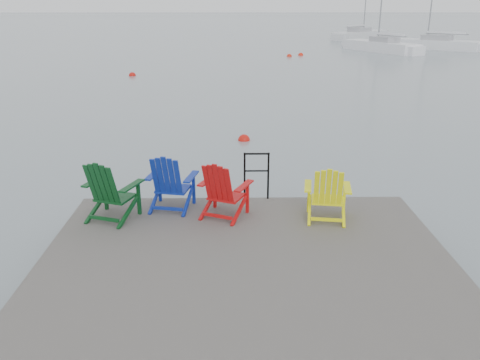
{
  "coord_description": "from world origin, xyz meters",
  "views": [
    {
      "loc": [
        -0.2,
        -6.45,
        4.01
      ],
      "look_at": [
        -0.05,
        2.51,
        0.85
      ],
      "focal_mm": 38.0,
      "sensor_mm": 36.0,
      "label": 1
    }
  ],
  "objects_px": {
    "chair_red": "(223,189)",
    "buoy_a": "(244,140)",
    "handrail": "(256,171)",
    "sailboat_far": "(432,45)",
    "sailboat_near": "(381,47)",
    "buoy_b": "(132,76)",
    "buoy_d": "(289,57)",
    "sailboat_mid": "(361,35)",
    "chair_blue": "(170,182)",
    "buoy_c": "(301,55)",
    "chair_yellow": "(328,193)",
    "chair_green": "(110,190)"
  },
  "relations": [
    {
      "from": "chair_blue",
      "to": "buoy_c",
      "type": "relative_size",
      "value": 2.53
    },
    {
      "from": "chair_blue",
      "to": "sailboat_near",
      "type": "height_order",
      "value": "sailboat_near"
    },
    {
      "from": "handrail",
      "to": "sailboat_mid",
      "type": "distance_m",
      "value": 52.87
    },
    {
      "from": "chair_green",
      "to": "chair_red",
      "type": "distance_m",
      "value": 1.9
    },
    {
      "from": "chair_blue",
      "to": "sailboat_far",
      "type": "height_order",
      "value": "sailboat_far"
    },
    {
      "from": "sailboat_far",
      "to": "chair_red",
      "type": "bearing_deg",
      "value": -166.6
    },
    {
      "from": "chair_yellow",
      "to": "buoy_c",
      "type": "height_order",
      "value": "chair_yellow"
    },
    {
      "from": "chair_blue",
      "to": "buoy_a",
      "type": "xyz_separation_m",
      "value": [
        1.46,
        6.61,
        -1.02
      ]
    },
    {
      "from": "handrail",
      "to": "chair_red",
      "type": "height_order",
      "value": "chair_red"
    },
    {
      "from": "handrail",
      "to": "chair_blue",
      "type": "relative_size",
      "value": 0.87
    },
    {
      "from": "sailboat_near",
      "to": "buoy_a",
      "type": "xyz_separation_m",
      "value": [
        -12.3,
        -28.97,
        -0.36
      ]
    },
    {
      "from": "chair_yellow",
      "to": "buoy_a",
      "type": "bearing_deg",
      "value": 108.42
    },
    {
      "from": "chair_yellow",
      "to": "sailboat_far",
      "type": "distance_m",
      "value": 41.62
    },
    {
      "from": "buoy_a",
      "to": "buoy_b",
      "type": "bearing_deg",
      "value": 112.79
    },
    {
      "from": "sailboat_mid",
      "to": "chair_blue",
      "type": "bearing_deg",
      "value": -63.58
    },
    {
      "from": "sailboat_far",
      "to": "buoy_b",
      "type": "bearing_deg",
      "value": 164.26
    },
    {
      "from": "chair_red",
      "to": "buoy_d",
      "type": "relative_size",
      "value": 2.48
    },
    {
      "from": "chair_yellow",
      "to": "sailboat_mid",
      "type": "relative_size",
      "value": 0.08
    },
    {
      "from": "sailboat_mid",
      "to": "sailboat_far",
      "type": "height_order",
      "value": "sailboat_mid"
    },
    {
      "from": "chair_blue",
      "to": "sailboat_mid",
      "type": "distance_m",
      "value": 53.77
    },
    {
      "from": "chair_yellow",
      "to": "chair_green",
      "type": "bearing_deg",
      "value": -172.71
    },
    {
      "from": "sailboat_mid",
      "to": "buoy_a",
      "type": "relative_size",
      "value": 33.2
    },
    {
      "from": "chair_blue",
      "to": "chair_red",
      "type": "distance_m",
      "value": 1.0
    },
    {
      "from": "sailboat_far",
      "to": "buoy_d",
      "type": "relative_size",
      "value": 27.76
    },
    {
      "from": "sailboat_far",
      "to": "buoy_a",
      "type": "distance_m",
      "value": 35.74
    },
    {
      "from": "chair_red",
      "to": "buoy_a",
      "type": "xyz_separation_m",
      "value": [
        0.53,
        6.97,
        -1.01
      ]
    },
    {
      "from": "buoy_b",
      "to": "buoy_d",
      "type": "distance_m",
      "value": 14.6
    },
    {
      "from": "handrail",
      "to": "chair_green",
      "type": "distance_m",
      "value": 2.67
    },
    {
      "from": "chair_green",
      "to": "buoy_a",
      "type": "bearing_deg",
      "value": 91.02
    },
    {
      "from": "sailboat_far",
      "to": "buoy_c",
      "type": "xyz_separation_m",
      "value": [
        -12.36,
        -5.37,
        -0.36
      ]
    },
    {
      "from": "chair_red",
      "to": "buoy_b",
      "type": "bearing_deg",
      "value": 128.49
    },
    {
      "from": "chair_yellow",
      "to": "chair_red",
      "type": "bearing_deg",
      "value": -176.63
    },
    {
      "from": "handrail",
      "to": "chair_green",
      "type": "xyz_separation_m",
      "value": [
        -2.51,
        -0.91,
        -0.01
      ]
    },
    {
      "from": "handrail",
      "to": "chair_red",
      "type": "bearing_deg",
      "value": -126.0
    },
    {
      "from": "chair_blue",
      "to": "buoy_b",
      "type": "bearing_deg",
      "value": 113.67
    },
    {
      "from": "chair_red",
      "to": "sailboat_mid",
      "type": "height_order",
      "value": "sailboat_mid"
    },
    {
      "from": "sailboat_near",
      "to": "sailboat_mid",
      "type": "height_order",
      "value": "sailboat_mid"
    },
    {
      "from": "sailboat_mid",
      "to": "handrail",
      "type": "bearing_deg",
      "value": -62.14
    },
    {
      "from": "sailboat_near",
      "to": "buoy_b",
      "type": "xyz_separation_m",
      "value": [
        -18.33,
        -14.61,
        -0.36
      ]
    },
    {
      "from": "chair_blue",
      "to": "sailboat_far",
      "type": "relative_size",
      "value": 0.09
    },
    {
      "from": "buoy_a",
      "to": "buoy_b",
      "type": "height_order",
      "value": "buoy_b"
    },
    {
      "from": "sailboat_mid",
      "to": "buoy_d",
      "type": "height_order",
      "value": "sailboat_mid"
    },
    {
      "from": "handrail",
      "to": "buoy_c",
      "type": "xyz_separation_m",
      "value": [
        5.02,
        31.94,
        -1.04
      ]
    },
    {
      "from": "sailboat_mid",
      "to": "chair_green",
      "type": "bearing_deg",
      "value": -64.42
    },
    {
      "from": "handrail",
      "to": "chair_green",
      "type": "bearing_deg",
      "value": -159.97
    },
    {
      "from": "buoy_c",
      "to": "sailboat_mid",
      "type": "bearing_deg",
      "value": 63.77
    },
    {
      "from": "chair_blue",
      "to": "buoy_b",
      "type": "height_order",
      "value": "chair_blue"
    },
    {
      "from": "handrail",
      "to": "sailboat_far",
      "type": "bearing_deg",
      "value": 65.03
    },
    {
      "from": "chair_yellow",
      "to": "buoy_c",
      "type": "xyz_separation_m",
      "value": [
        3.88,
        32.94,
        -0.99
      ]
    },
    {
      "from": "chair_yellow",
      "to": "buoy_d",
      "type": "bearing_deg",
      "value": 93.56
    }
  ]
}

